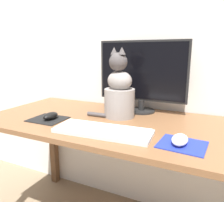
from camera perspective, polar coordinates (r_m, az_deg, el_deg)
The scene contains 9 objects.
wall_back at distance 1.46m, azimuth 7.57°, elevation 19.40°, with size 7.00×0.04×2.50m.
desk at distance 1.20m, azimuth 1.23°, elevation -9.38°, with size 1.48×0.67×0.72m.
monitor at distance 1.32m, azimuth 7.83°, elevation 6.94°, with size 0.54×0.17×0.43m.
keyboard at distance 1.00m, azimuth -2.44°, elevation -7.73°, with size 0.45×0.19×0.02m.
mousepad_left at distance 1.24m, azimuth -16.38°, elevation -4.57°, with size 0.19×0.17×0.00m.
mousepad_right at distance 0.92m, azimuth 17.86°, elevation -10.78°, with size 0.19×0.17×0.00m.
computer_mouse_left at distance 1.23m, azimuth -15.78°, elevation -3.75°, with size 0.06×0.10×0.04m.
computer_mouse_right at distance 0.91m, azimuth 17.29°, elevation -9.60°, with size 0.06×0.11×0.03m.
cat at distance 1.21m, azimuth 1.87°, elevation 2.42°, with size 0.28×0.21×0.39m.
Camera 1 is at (0.45, -1.01, 1.07)m, focal length 35.00 mm.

